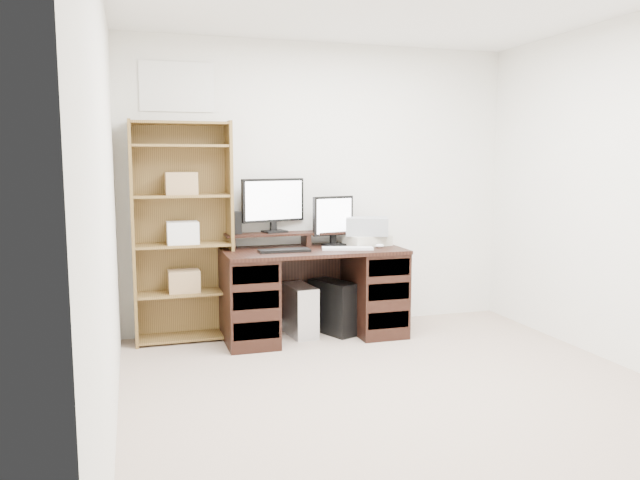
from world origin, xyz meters
name	(u,v)px	position (x,y,z in m)	size (l,w,h in m)	color
room	(421,201)	(0.00, 0.00, 1.25)	(3.54, 4.04, 2.54)	#BAA28E
desk	(313,291)	(-0.19, 1.64, 0.39)	(1.50, 0.70, 0.75)	black
riser_shelf	(306,235)	(-0.19, 1.85, 0.84)	(1.40, 0.22, 0.12)	black
monitor_wide	(273,202)	(-0.46, 1.90, 1.13)	(0.57, 0.21, 0.46)	black
monitor_small	(333,219)	(0.04, 1.79, 0.98)	(0.39, 0.18, 0.43)	black
speaker	(236,223)	(-0.79, 1.86, 0.97)	(0.08, 0.08, 0.19)	black
keyboard_black	(284,251)	(-0.46, 1.53, 0.76)	(0.42, 0.14, 0.02)	black
keyboard_white	(348,248)	(0.08, 1.52, 0.76)	(0.42, 0.13, 0.02)	white
mouse	(380,246)	(0.38, 1.55, 0.77)	(0.08, 0.05, 0.03)	white
printer	(367,240)	(0.33, 1.72, 0.79)	(0.36, 0.27, 0.09)	beige
basket	(367,226)	(0.33, 1.72, 0.92)	(0.36, 0.26, 0.15)	#94999E
tower_silver	(300,310)	(-0.29, 1.71, 0.22)	(0.19, 0.43, 0.43)	silver
tower_black	(333,307)	(0.01, 1.69, 0.23)	(0.36, 0.49, 0.45)	black
bookshelf	(182,230)	(-1.24, 1.86, 0.92)	(0.80, 0.30, 1.80)	brown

